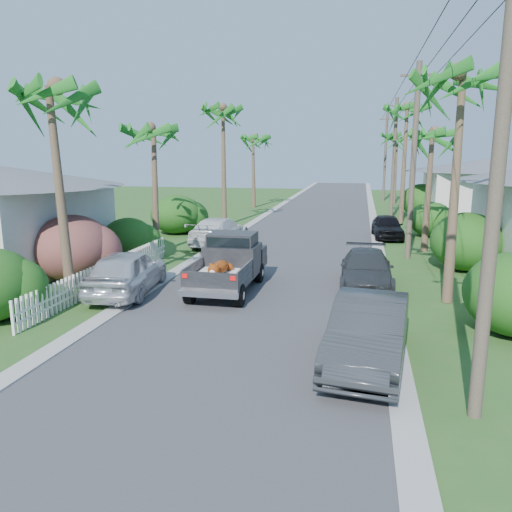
% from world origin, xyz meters
% --- Properties ---
extents(ground, '(120.00, 120.00, 0.00)m').
position_xyz_m(ground, '(0.00, 0.00, 0.00)').
color(ground, '#2A5A21').
rests_on(ground, ground).
extents(road, '(8.00, 100.00, 0.02)m').
position_xyz_m(road, '(0.00, 25.00, 0.01)').
color(road, '#38383A').
rests_on(road, ground).
extents(curb_left, '(0.60, 100.00, 0.06)m').
position_xyz_m(curb_left, '(-4.30, 25.00, 0.03)').
color(curb_left, '#A5A39E').
rests_on(curb_left, ground).
extents(curb_right, '(0.60, 100.00, 0.06)m').
position_xyz_m(curb_right, '(4.30, 25.00, 0.03)').
color(curb_right, '#A5A39E').
rests_on(curb_right, ground).
extents(pickup_truck, '(1.98, 5.12, 2.06)m').
position_xyz_m(pickup_truck, '(-1.36, 6.08, 1.01)').
color(pickup_truck, black).
rests_on(pickup_truck, ground).
extents(parked_car_rn, '(2.21, 4.96, 1.58)m').
position_xyz_m(parked_car_rn, '(3.60, 0.10, 0.79)').
color(parked_car_rn, '#303336').
rests_on(parked_car_rn, ground).
extents(parked_car_rm, '(1.97, 4.70, 1.36)m').
position_xyz_m(parked_car_rm, '(3.60, 7.16, 0.68)').
color(parked_car_rm, '#303335').
rests_on(parked_car_rm, ground).
extents(parked_car_rf, '(1.93, 4.16, 1.38)m').
position_xyz_m(parked_car_rf, '(4.89, 18.83, 0.69)').
color(parked_car_rf, black).
rests_on(parked_car_rf, ground).
extents(parked_car_ln, '(2.46, 4.93, 1.61)m').
position_xyz_m(parked_car_ln, '(-4.80, 4.57, 0.81)').
color(parked_car_ln, silver).
rests_on(parked_car_ln, ground).
extents(parked_car_lf, '(2.47, 5.37, 1.52)m').
position_xyz_m(parked_car_lf, '(-4.24, 14.54, 0.76)').
color(parked_car_lf, silver).
rests_on(parked_car_lf, ground).
extents(palm_l_a, '(4.40, 4.40, 8.20)m').
position_xyz_m(palm_l_a, '(-6.20, 3.00, 6.93)').
color(palm_l_a, brown).
rests_on(palm_l_a, ground).
extents(palm_l_b, '(4.40, 4.40, 7.40)m').
position_xyz_m(palm_l_b, '(-6.80, 12.00, 6.15)').
color(palm_l_b, brown).
rests_on(palm_l_b, ground).
extents(palm_l_c, '(4.40, 4.40, 9.20)m').
position_xyz_m(palm_l_c, '(-6.00, 22.00, 7.91)').
color(palm_l_c, brown).
rests_on(palm_l_c, ground).
extents(palm_l_d, '(4.40, 4.40, 7.70)m').
position_xyz_m(palm_l_d, '(-6.50, 34.00, 6.44)').
color(palm_l_d, brown).
rests_on(palm_l_d, ground).
extents(palm_r_a, '(4.40, 4.40, 8.70)m').
position_xyz_m(palm_r_a, '(6.30, 6.00, 7.42)').
color(palm_r_a, brown).
rests_on(palm_r_a, ground).
extents(palm_r_b, '(4.40, 4.40, 7.20)m').
position_xyz_m(palm_r_b, '(6.60, 15.00, 5.95)').
color(palm_r_b, brown).
rests_on(palm_r_b, ground).
extents(palm_r_c, '(4.40, 4.40, 9.40)m').
position_xyz_m(palm_r_c, '(6.20, 26.00, 8.11)').
color(palm_r_c, brown).
rests_on(palm_r_c, ground).
extents(palm_r_d, '(4.40, 4.40, 8.00)m').
position_xyz_m(palm_r_d, '(6.50, 40.00, 6.74)').
color(palm_r_d, brown).
rests_on(palm_r_d, ground).
extents(shrub_l_b, '(3.00, 3.30, 2.60)m').
position_xyz_m(shrub_l_b, '(-7.80, 6.00, 1.30)').
color(shrub_l_b, '#C01B50').
rests_on(shrub_l_b, ground).
extents(shrub_l_c, '(2.40, 2.64, 2.00)m').
position_xyz_m(shrub_l_c, '(-7.40, 10.00, 1.00)').
color(shrub_l_c, '#184513').
rests_on(shrub_l_c, ground).
extents(shrub_l_d, '(3.20, 3.52, 2.40)m').
position_xyz_m(shrub_l_d, '(-8.00, 18.00, 1.20)').
color(shrub_l_d, '#184513').
rests_on(shrub_l_d, ground).
extents(shrub_r_b, '(3.00, 3.30, 2.50)m').
position_xyz_m(shrub_r_b, '(7.80, 11.00, 1.25)').
color(shrub_r_b, '#184513').
rests_on(shrub_r_b, ground).
extents(shrub_r_c, '(2.60, 2.86, 2.10)m').
position_xyz_m(shrub_r_c, '(7.50, 20.00, 1.05)').
color(shrub_r_c, '#184513').
rests_on(shrub_r_c, ground).
extents(shrub_r_d, '(3.20, 3.52, 2.60)m').
position_xyz_m(shrub_r_d, '(8.00, 30.00, 1.30)').
color(shrub_r_d, '#184513').
rests_on(shrub_r_d, ground).
extents(picket_fence, '(0.10, 11.00, 1.00)m').
position_xyz_m(picket_fence, '(-6.00, 5.50, 0.50)').
color(picket_fence, white).
rests_on(picket_fence, ground).
extents(house_right_far, '(9.00, 8.00, 4.60)m').
position_xyz_m(house_right_far, '(13.00, 30.00, 2.12)').
color(house_right_far, silver).
rests_on(house_right_far, ground).
extents(utility_pole_a, '(1.60, 0.26, 9.00)m').
position_xyz_m(utility_pole_a, '(5.60, -2.00, 4.60)').
color(utility_pole_a, brown).
rests_on(utility_pole_a, ground).
extents(utility_pole_b, '(1.60, 0.26, 9.00)m').
position_xyz_m(utility_pole_b, '(5.60, 13.00, 4.60)').
color(utility_pole_b, brown).
rests_on(utility_pole_b, ground).
extents(utility_pole_c, '(1.60, 0.26, 9.00)m').
position_xyz_m(utility_pole_c, '(5.60, 28.00, 4.60)').
color(utility_pole_c, brown).
rests_on(utility_pole_c, ground).
extents(utility_pole_d, '(1.60, 0.26, 9.00)m').
position_xyz_m(utility_pole_d, '(5.60, 43.00, 4.60)').
color(utility_pole_d, brown).
rests_on(utility_pole_d, ground).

